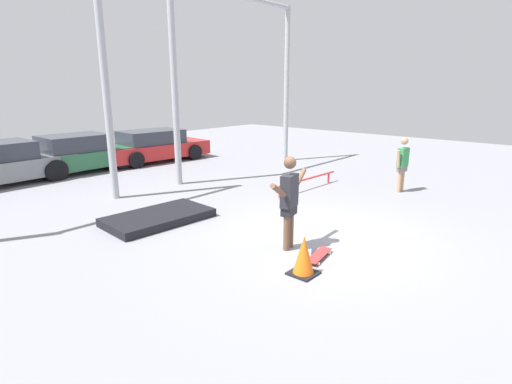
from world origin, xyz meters
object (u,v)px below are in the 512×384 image
Objects in this scene: parked_car_red at (155,146)px; grind_rail at (306,180)px; parked_car_green at (78,154)px; traffic_cone at (304,256)px; bystander at (403,162)px; manual_pad at (158,217)px; skateboard at (319,255)px; skateboarder at (289,198)px.

grind_rail is at bearing -84.24° from parked_car_red.
parked_car_green reaches higher than parked_car_red.
traffic_cone is (-4.48, -10.55, -0.29)m from parked_car_red.
bystander reaches higher than traffic_cone.
manual_pad is at bearing -101.94° from parked_car_green.
bystander is 2.37× the size of traffic_cone.
grind_rail is 8.38m from parked_car_green.
skateboard is 11.09m from parked_car_red.
skateboarder is 3.40m from manual_pad.
skateboard is 0.21× the size of parked_car_green.
grind_rail is 5.62m from traffic_cone.
traffic_cone is (-1.43, -10.86, -0.32)m from parked_car_green.
manual_pad is at bearing 89.39° from skateboard.
grind_rail reaches higher than manual_pad.
parked_car_green reaches higher than skateboard.
bystander reaches higher than grind_rail.
grind_rail is at bearing -67.43° from parked_car_green.
parked_car_red is (4.47, 6.51, 0.53)m from manual_pad.
traffic_cone reaches higher than manual_pad.
bystander is (1.64, -2.22, 0.60)m from grind_rail.
skateboarder is 2.65× the size of traffic_cone.
manual_pad is at bearing 88.67° from skateboarder.
traffic_cone is at bearing -97.65° from parked_car_green.
parked_car_green is (0.72, 10.02, -0.35)m from skateboarder.
bystander reaches higher than skateboard.
grind_rail is at bearing -10.93° from manual_pad.
grind_rail is at bearing 16.55° from skateboarder.
skateboarder is 10.05m from parked_car_green.
skateboard is at bearing -80.02° from manual_pad.
parked_car_red is at bearing -6.02° from parked_car_green.
skateboarder reaches higher than skateboard.
skateboard is (-0.01, -0.70, -0.94)m from skateboarder.
traffic_cone is (-0.71, -0.84, -0.67)m from skateboarder.
parked_car_red is (3.05, -0.31, -0.03)m from parked_car_green.
bystander is at bearing -12.85° from skateboarder.
traffic_cone is (-6.31, -0.92, -0.55)m from bystander.
skateboard is 0.18× the size of parked_car_red.
traffic_cone is (-0.01, -4.04, 0.24)m from manual_pad.
skateboard is at bearing -142.91° from grind_rail.
parked_car_red reaches higher than grind_rail.
traffic_cone is at bearing -146.01° from grind_rail.
manual_pad is 0.78× the size of grind_rail.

